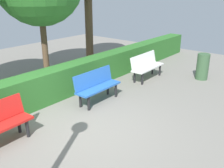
{
  "coord_description": "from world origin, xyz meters",
  "views": [
    {
      "loc": [
        3.46,
        3.69,
        2.93
      ],
      "look_at": [
        -1.46,
        -0.34,
        0.55
      ],
      "focal_mm": 40.82,
      "sensor_mm": 36.0,
      "label": 1
    }
  ],
  "objects": [
    {
      "name": "ground_plane",
      "position": [
        0.0,
        0.0,
        0.0
      ],
      "size": [
        17.98,
        17.98,
        0.0
      ],
      "primitive_type": "plane",
      "color": "gray"
    },
    {
      "name": "bench_white",
      "position": [
        -3.78,
        -0.71,
        0.48
      ],
      "size": [
        1.49,
        0.49,
        0.86
      ],
      "rotation": [
        0.0,
        0.0,
        0.02
      ],
      "color": "white",
      "rests_on": "ground_plane"
    },
    {
      "name": "bench_blue",
      "position": [
        -1.3,
        -0.74,
        0.48
      ],
      "size": [
        1.43,
        0.47,
        0.86
      ],
      "rotation": [
        0.0,
        0.0,
        0.01
      ],
      "color": "blue",
      "rests_on": "ground_plane"
    },
    {
      "name": "hedge_row",
      "position": [
        -1.2,
        -1.8,
        0.43
      ],
      "size": [
        13.98,
        0.58,
        0.87
      ],
      "primitive_type": "cube",
      "color": "#2D6B28",
      "rests_on": "ground_plane"
    },
    {
      "name": "trash_bin",
      "position": [
        -4.96,
        0.8,
        0.44
      ],
      "size": [
        0.41,
        0.41,
        0.89
      ],
      "primitive_type": "cylinder",
      "color": "#385938",
      "rests_on": "ground_plane"
    }
  ]
}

